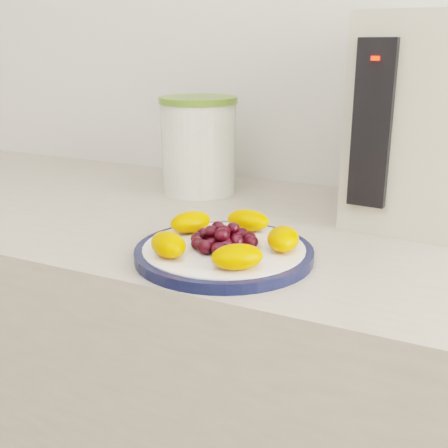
% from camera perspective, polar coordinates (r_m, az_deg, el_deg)
% --- Properties ---
extents(plate_rim, '(0.25, 0.25, 0.01)m').
position_cam_1_polar(plate_rim, '(0.78, 0.00, -2.98)').
color(plate_rim, '#0D1435').
rests_on(plate_rim, counter).
extents(plate_face, '(0.22, 0.22, 0.02)m').
position_cam_1_polar(plate_face, '(0.78, -0.00, -2.91)').
color(plate_face, white).
rests_on(plate_face, counter).
extents(canister, '(0.19, 0.19, 0.18)m').
position_cam_1_polar(canister, '(1.12, -2.59, 7.69)').
color(canister, '#4E6521').
rests_on(canister, counter).
extents(canister_lid, '(0.20, 0.20, 0.01)m').
position_cam_1_polar(canister_lid, '(1.11, -2.66, 12.48)').
color(canister_lid, '#587B2B').
rests_on(canister_lid, canister).
extents(appliance_body, '(0.21, 0.28, 0.33)m').
position_cam_1_polar(appliance_body, '(0.99, 19.83, 9.91)').
color(appliance_body, beige).
rests_on(appliance_body, counter).
extents(appliance_panel, '(0.06, 0.02, 0.25)m').
position_cam_1_polar(appliance_panel, '(0.87, 14.84, 9.71)').
color(appliance_panel, black).
rests_on(appliance_panel, appliance_body).
extents(appliance_led, '(0.01, 0.01, 0.01)m').
position_cam_1_polar(appliance_led, '(0.85, 15.14, 15.94)').
color(appliance_led, '#FF0C05').
rests_on(appliance_led, appliance_panel).
extents(fruit_plate, '(0.21, 0.20, 0.03)m').
position_cam_1_polar(fruit_plate, '(0.77, 0.13, -1.35)').
color(fruit_plate, '#FF7900').
rests_on(fruit_plate, plate_face).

